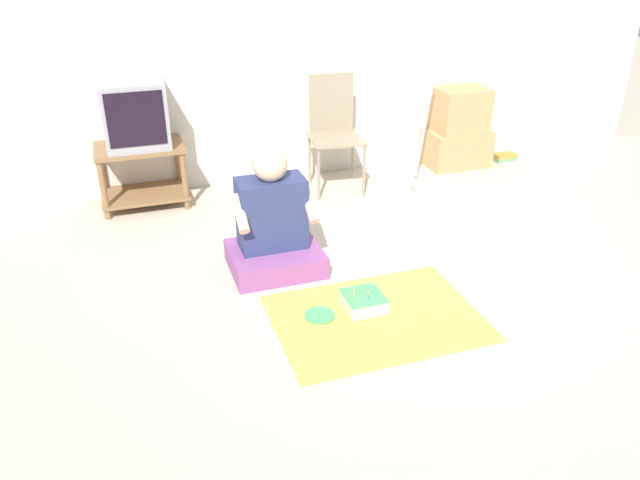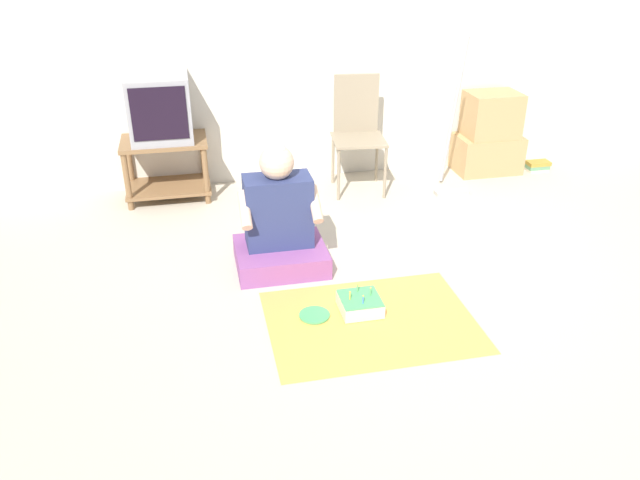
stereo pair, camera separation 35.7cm
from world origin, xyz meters
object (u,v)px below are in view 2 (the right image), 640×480
at_px(birthday_cake, 360,304).
at_px(tv, 160,108).
at_px(cardboard_box_stack, 489,136).
at_px(dust_mop, 453,149).
at_px(folding_chair, 358,127).
at_px(book_pile, 537,166).
at_px(paper_plate, 314,315).
at_px(person_seated, 279,224).

bearing_deg(birthday_cake, tv, 118.92).
relative_size(cardboard_box_stack, dust_mop, 0.56).
bearing_deg(folding_chair, cardboard_box_stack, 5.02).
xyz_separation_m(cardboard_box_stack, dust_mop, (-0.50, -0.37, 0.04)).
xyz_separation_m(book_pile, birthday_cake, (-2.13, -1.83, 0.01)).
bearing_deg(birthday_cake, folding_chair, 75.59).
distance_m(cardboard_box_stack, birthday_cake, 2.56).
height_order(dust_mop, paper_plate, dust_mop).
height_order(book_pile, person_seated, person_seated).
height_order(cardboard_box_stack, dust_mop, dust_mop).
xyz_separation_m(book_pile, paper_plate, (-2.39, -1.83, -0.03)).
bearing_deg(person_seated, paper_plate, -81.63).
relative_size(tv, folding_chair, 0.54).
bearing_deg(cardboard_box_stack, paper_plate, -135.29).
bearing_deg(dust_mop, book_pile, 16.35).
xyz_separation_m(tv, dust_mop, (2.23, -0.36, -0.36)).
bearing_deg(cardboard_box_stack, tv, -179.79).
xyz_separation_m(dust_mop, person_seated, (-1.54, -0.91, -0.07)).
height_order(cardboard_box_stack, birthday_cake, cardboard_box_stack).
distance_m(folding_chair, dust_mop, 0.78).
relative_size(person_seated, birthday_cake, 3.81).
xyz_separation_m(dust_mop, book_pile, (0.95, 0.28, -0.32)).
height_order(tv, person_seated, tv).
height_order(folding_chair, person_seated, folding_chair).
xyz_separation_m(birthday_cake, paper_plate, (-0.26, -0.00, -0.04)).
bearing_deg(cardboard_box_stack, person_seated, -147.73).
relative_size(dust_mop, paper_plate, 7.14).
distance_m(folding_chair, book_pile, 1.73).
xyz_separation_m(tv, cardboard_box_stack, (2.73, 0.01, -0.40)).
bearing_deg(tv, dust_mop, -9.19).
xyz_separation_m(cardboard_box_stack, birthday_cake, (-1.68, -1.92, -0.27)).
xyz_separation_m(folding_chair, book_pile, (1.66, 0.01, -0.47)).
bearing_deg(dust_mop, cardboard_box_stack, 36.81).
xyz_separation_m(tv, folding_chair, (1.52, -0.10, -0.21)).
bearing_deg(dust_mop, folding_chair, 159.64).
bearing_deg(cardboard_box_stack, book_pile, -11.54).
bearing_deg(book_pile, cardboard_box_stack, 168.46).
relative_size(dust_mop, person_seated, 1.42).
xyz_separation_m(folding_chair, birthday_cake, (-0.47, -1.81, -0.46)).
bearing_deg(paper_plate, dust_mop, 47.01).
bearing_deg(birthday_cake, paper_plate, -179.62).
bearing_deg(tv, folding_chair, -3.63).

